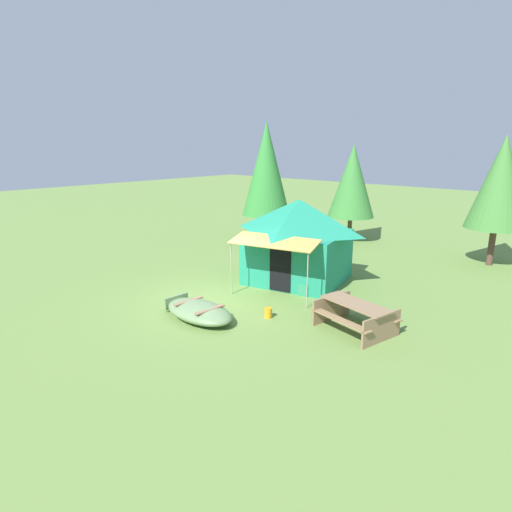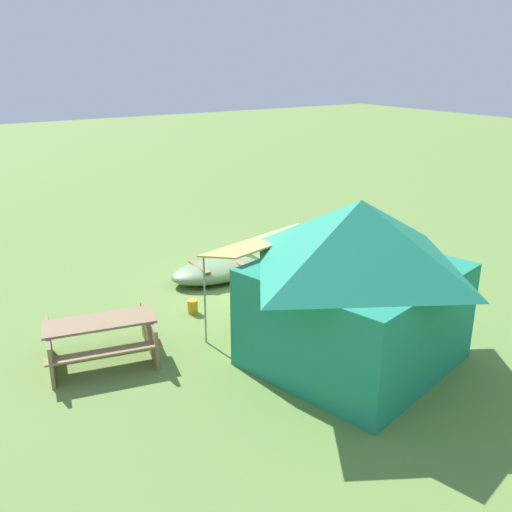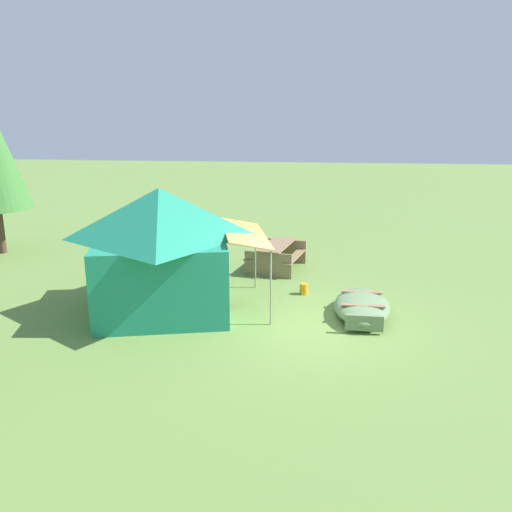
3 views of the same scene
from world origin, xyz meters
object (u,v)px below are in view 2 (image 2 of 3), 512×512
Objects in this scene: beached_rowboat at (218,270)px; picnic_table at (101,336)px; canvas_cabin_tent at (356,281)px; cooler_box at (267,343)px; fuel_can at (193,306)px.

beached_rowboat is 4.30m from picnic_table.
canvas_cabin_tent is 2.03m from cooler_box.
picnic_table is at bearing 21.51° from fuel_can.
beached_rowboat reaches higher than fuel_can.
fuel_can is (1.39, 1.39, -0.09)m from beached_rowboat.
picnic_table is at bearing -27.88° from cooler_box.
cooler_box is at bearing -43.73° from canvas_cabin_tent.
cooler_box is at bearing 99.04° from fuel_can.
canvas_cabin_tent reaches higher than fuel_can.
beached_rowboat reaches higher than cooler_box.
canvas_cabin_tent reaches higher than beached_rowboat.
canvas_cabin_tent is 16.42× the size of fuel_can.
picnic_table is 4.50× the size of cooler_box.
fuel_can is at bearing -80.96° from cooler_box.
beached_rowboat is 1.11× the size of picnic_table.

